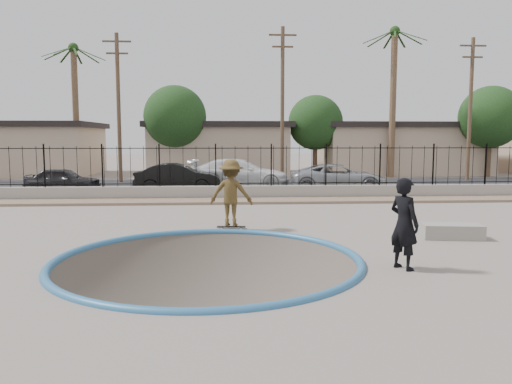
{
  "coord_description": "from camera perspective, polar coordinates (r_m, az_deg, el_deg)",
  "views": [
    {
      "loc": [
        0.39,
        -12.1,
        2.78
      ],
      "look_at": [
        1.28,
        2.0,
        1.23
      ],
      "focal_mm": 35.0,
      "sensor_mm": 36.0,
      "label": 1
    }
  ],
  "objects": [
    {
      "name": "ground",
      "position": [
        24.41,
        -4.51,
        -2.9
      ],
      "size": [
        120.0,
        120.0,
        2.2
      ],
      "primitive_type": "cube",
      "color": "#6E645B",
      "rests_on": "ground"
    },
    {
      "name": "bowl_pit",
      "position": [
        11.45,
        -5.52,
        -7.81
      ],
      "size": [
        6.84,
        6.84,
        1.8
      ],
      "primitive_type": null,
      "color": "#473B36",
      "rests_on": "ground"
    },
    {
      "name": "coping_ring",
      "position": [
        11.45,
        -5.52,
        -7.81
      ],
      "size": [
        7.04,
        7.04,
        0.2
      ],
      "primitive_type": "torus",
      "color": "#2D6492",
      "rests_on": "ground"
    },
    {
      "name": "rock_strip",
      "position": [
        21.47,
        -4.64,
        -1.05
      ],
      "size": [
        42.0,
        1.6,
        0.11
      ],
      "primitive_type": "cube",
      "color": "#937A60",
      "rests_on": "ground"
    },
    {
      "name": "retaining_wall",
      "position": [
        22.54,
        -4.6,
        -0.08
      ],
      "size": [
        42.0,
        0.45,
        0.6
      ],
      "primitive_type": "cube",
      "color": "gray",
      "rests_on": "ground"
    },
    {
      "name": "fence",
      "position": [
        22.44,
        -4.63,
        2.97
      ],
      "size": [
        40.0,
        0.04,
        1.8
      ],
      "color": "black",
      "rests_on": "retaining_wall"
    },
    {
      "name": "street",
      "position": [
        29.23,
        -4.38,
        0.82
      ],
      "size": [
        90.0,
        8.0,
        0.04
      ],
      "primitive_type": "cube",
      "color": "black",
      "rests_on": "ground"
    },
    {
      "name": "house_west",
      "position": [
        41.56,
        -25.45,
        4.54
      ],
      "size": [
        11.6,
        8.6,
        3.9
      ],
      "color": "tan",
      "rests_on": "ground"
    },
    {
      "name": "house_center",
      "position": [
        38.61,
        -4.23,
        5.05
      ],
      "size": [
        10.6,
        8.6,
        3.9
      ],
      "color": "tan",
      "rests_on": "ground"
    },
    {
      "name": "house_east",
      "position": [
        40.93,
        15.85,
        4.89
      ],
      "size": [
        12.6,
        8.6,
        3.9
      ],
      "color": "tan",
      "rests_on": "ground"
    },
    {
      "name": "palm_mid",
      "position": [
        37.76,
        -20.02,
        11.83
      ],
      "size": [
        2.3,
        2.3,
        9.3
      ],
      "color": "brown",
      "rests_on": "ground"
    },
    {
      "name": "palm_right",
      "position": [
        36.31,
        15.47,
        13.23
      ],
      "size": [
        2.3,
        2.3,
        10.3
      ],
      "color": "brown",
      "rests_on": "ground"
    },
    {
      "name": "utility_pole_left",
      "position": [
        31.8,
        -15.43,
        9.5
      ],
      "size": [
        1.7,
        0.24,
        9.0
      ],
      "color": "#473323",
      "rests_on": "ground"
    },
    {
      "name": "utility_pole_mid",
      "position": [
        31.38,
        3.03,
        10.22
      ],
      "size": [
        1.7,
        0.24,
        9.5
      ],
      "color": "#473323",
      "rests_on": "ground"
    },
    {
      "name": "utility_pole_right",
      "position": [
        34.85,
        23.28,
        8.92
      ],
      "size": [
        1.7,
        0.24,
        9.0
      ],
      "color": "#473323",
      "rests_on": "ground"
    },
    {
      "name": "street_tree_left",
      "position": [
        35.29,
        -9.24,
        8.47
      ],
      "size": [
        4.32,
        4.32,
        6.36
      ],
      "color": "#473323",
      "rests_on": "ground"
    },
    {
      "name": "street_tree_mid",
      "position": [
        36.71,
        6.81,
        7.86
      ],
      "size": [
        3.96,
        3.96,
        5.83
      ],
      "color": "#473323",
      "rests_on": "ground"
    },
    {
      "name": "street_tree_right",
      "position": [
        38.87,
        25.22,
        7.74
      ],
      "size": [
        4.32,
        4.32,
        6.36
      ],
      "color": "#473323",
      "rests_on": "ground"
    },
    {
      "name": "skater",
      "position": [
        15.12,
        -2.86,
        -0.47
      ],
      "size": [
        1.43,
        1.01,
        2.01
      ],
      "primitive_type": "imported",
      "rotation": [
        0.0,
        0.0,
        2.93
      ],
      "color": "brown",
      "rests_on": "ground"
    },
    {
      "name": "skateboard",
      "position": [
        15.26,
        -2.84,
        -4.0
      ],
      "size": [
        0.88,
        0.27,
        0.08
      ],
      "rotation": [
        0.0,
        0.0,
        -0.06
      ],
      "color": "black",
      "rests_on": "ground"
    },
    {
      "name": "videographer",
      "position": [
        10.95,
        16.57,
        -3.49
      ],
      "size": [
        0.75,
        0.85,
        1.94
      ],
      "primitive_type": "imported",
      "rotation": [
        0.0,
        0.0,
        2.08
      ],
      "color": "black",
      "rests_on": "ground"
    },
    {
      "name": "concrete_ledge",
      "position": [
        14.81,
        21.48,
        -4.2
      ],
      "size": [
        1.69,
        0.93,
        0.4
      ],
      "primitive_type": "cube",
      "rotation": [
        0.0,
        0.0,
        -0.15
      ],
      "color": "gray",
      "rests_on": "ground"
    },
    {
      "name": "car_a",
      "position": [
        26.84,
        -21.19,
        1.29
      ],
      "size": [
        3.7,
        1.65,
        1.24
      ],
      "primitive_type": "imported",
      "rotation": [
        0.0,
        0.0,
        1.52
      ],
      "color": "black",
      "rests_on": "street"
    },
    {
      "name": "car_b",
      "position": [
        25.69,
        -8.9,
        1.65
      ],
      "size": [
        4.33,
        1.53,
        1.43
      ],
      "primitive_type": "imported",
      "rotation": [
        0.0,
        0.0,
        1.57
      ],
      "color": "black",
      "rests_on": "street"
    },
    {
      "name": "car_c",
      "position": [
        27.18,
        -1.89,
        2.13
      ],
      "size": [
        5.63,
        2.74,
        1.58
      ],
      "primitive_type": "imported",
      "rotation": [
        0.0,
        0.0,
        1.47
      ],
      "color": "white",
      "rests_on": "street"
    },
    {
      "name": "car_d",
      "position": [
        26.26,
        9.41,
        1.68
      ],
      "size": [
        5.1,
        2.64,
        1.37
      ],
      "primitive_type": "imported",
      "rotation": [
        0.0,
        0.0,
        1.5
      ],
      "color": "#9C9EA4",
      "rests_on": "street"
    }
  ]
}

